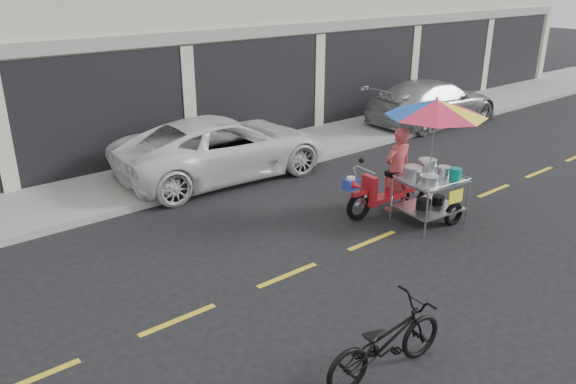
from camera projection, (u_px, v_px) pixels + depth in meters
ground at (372, 241)px, 10.29m from camera, size 90.00×90.00×0.00m
sidewalk at (212, 163)px, 14.23m from camera, size 45.00×3.00×0.15m
centerline at (372, 241)px, 10.29m from camera, size 42.00×0.10×0.01m
white_pickup at (224, 147)px, 13.34m from camera, size 5.33×2.73×1.44m
silver_pickup at (433, 102)px, 18.06m from camera, size 4.98×2.18×1.42m
near_bicycle at (386, 341)px, 6.72m from camera, size 1.83×0.78×0.94m
food_vendor_rig at (420, 142)px, 10.76m from camera, size 2.46×2.15×2.48m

